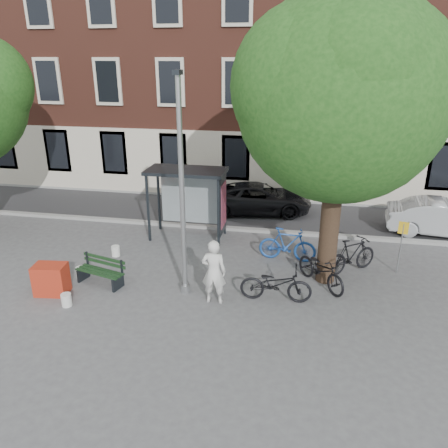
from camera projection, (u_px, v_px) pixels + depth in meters
name	position (u px, v px, depth m)	size (l,w,h in m)	color
ground	(186.00, 292.00, 12.70)	(90.00, 90.00, 0.00)	#4C4C4F
road	(228.00, 212.00, 19.11)	(40.00, 4.00, 0.01)	#28282B
curb_near	(219.00, 228.00, 17.26)	(40.00, 0.25, 0.12)	gray
curb_far	(236.00, 197.00, 20.93)	(40.00, 0.25, 0.12)	gray
building_row	(250.00, 43.00, 22.08)	(30.00, 8.00, 14.00)	brown
lamppost	(182.00, 201.00, 11.70)	(0.28, 0.35, 6.11)	#9EA0A3
tree_right	(343.00, 89.00, 11.24)	(5.76, 5.60, 8.20)	black
bus_shelter	(198.00, 188.00, 15.88)	(2.85, 1.45, 2.62)	#1E2328
painter	(214.00, 272.00, 11.86)	(0.68, 0.45, 1.86)	silver
bench	(101.00, 272.00, 13.05)	(1.62, 0.88, 0.79)	#1E2328
bike_a	(276.00, 284.00, 12.08)	(0.69, 1.99, 1.04)	black
bike_b	(287.00, 244.00, 14.46)	(0.54, 1.90, 1.14)	#1C489B
bike_c	(321.00, 270.00, 12.85)	(0.71, 2.02, 1.06)	black
bike_d	(352.00, 255.00, 13.66)	(0.54, 1.92, 1.16)	black
car_dark	(259.00, 198.00, 18.96)	(2.10, 4.55, 1.27)	black
car_silver	(444.00, 218.00, 16.48)	(1.43, 4.10, 1.35)	#B1B5B9
red_stand	(51.00, 279.00, 12.47)	(0.90, 0.60, 0.90)	#AA2A16
bucket_a	(66.00, 300.00, 11.94)	(0.28, 0.28, 0.36)	silver
bucket_b	(81.00, 273.00, 13.44)	(0.28, 0.28, 0.36)	white
bucket_c	(116.00, 251.00, 14.92)	(0.28, 0.28, 0.36)	white
notice_sign	(402.00, 237.00, 13.39)	(0.29, 0.10, 1.72)	#9EA0A3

